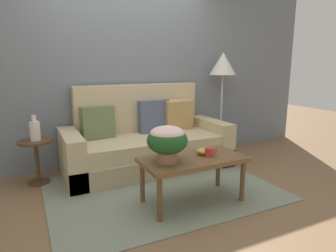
{
  "coord_description": "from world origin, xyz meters",
  "views": [
    {
      "loc": [
        -1.3,
        -2.89,
        1.39
      ],
      "look_at": [
        0.15,
        0.08,
        0.69
      ],
      "focal_mm": 31.63,
      "sensor_mm": 36.0,
      "label": 1
    }
  ],
  "objects_px": {
    "couch": "(147,143)",
    "side_table": "(36,154)",
    "floor_lamp": "(223,68)",
    "table_vase": "(35,130)",
    "coffee_table": "(193,163)",
    "potted_plant": "(167,140)",
    "snack_bowl": "(203,151)",
    "coffee_mug": "(210,152)"
  },
  "relations": [
    {
      "from": "potted_plant",
      "to": "floor_lamp",
      "type": "bearing_deg",
      "value": 40.46
    },
    {
      "from": "side_table",
      "to": "table_vase",
      "type": "height_order",
      "value": "table_vase"
    },
    {
      "from": "floor_lamp",
      "to": "couch",
      "type": "bearing_deg",
      "value": -172.32
    },
    {
      "from": "floor_lamp",
      "to": "table_vase",
      "type": "distance_m",
      "value": 2.79
    },
    {
      "from": "snack_bowl",
      "to": "floor_lamp",
      "type": "bearing_deg",
      "value": 48.24
    },
    {
      "from": "couch",
      "to": "side_table",
      "type": "height_order",
      "value": "couch"
    },
    {
      "from": "side_table",
      "to": "potted_plant",
      "type": "relative_size",
      "value": 1.37
    },
    {
      "from": "couch",
      "to": "floor_lamp",
      "type": "relative_size",
      "value": 1.39
    },
    {
      "from": "potted_plant",
      "to": "couch",
      "type": "bearing_deg",
      "value": 77.29
    },
    {
      "from": "coffee_table",
      "to": "side_table",
      "type": "distance_m",
      "value": 1.85
    },
    {
      "from": "potted_plant",
      "to": "table_vase",
      "type": "distance_m",
      "value": 1.63
    },
    {
      "from": "coffee_table",
      "to": "table_vase",
      "type": "relative_size",
      "value": 3.53
    },
    {
      "from": "coffee_mug",
      "to": "snack_bowl",
      "type": "distance_m",
      "value": 0.08
    },
    {
      "from": "side_table",
      "to": "coffee_mug",
      "type": "distance_m",
      "value": 2.01
    },
    {
      "from": "coffee_table",
      "to": "snack_bowl",
      "type": "distance_m",
      "value": 0.18
    },
    {
      "from": "couch",
      "to": "floor_lamp",
      "type": "bearing_deg",
      "value": 7.68
    },
    {
      "from": "side_table",
      "to": "potted_plant",
      "type": "distance_m",
      "value": 1.68
    },
    {
      "from": "couch",
      "to": "snack_bowl",
      "type": "height_order",
      "value": "couch"
    },
    {
      "from": "couch",
      "to": "snack_bowl",
      "type": "relative_size",
      "value": 15.41
    },
    {
      "from": "potted_plant",
      "to": "snack_bowl",
      "type": "distance_m",
      "value": 0.48
    },
    {
      "from": "coffee_mug",
      "to": "coffee_table",
      "type": "bearing_deg",
      "value": 170.3
    },
    {
      "from": "potted_plant",
      "to": "snack_bowl",
      "type": "xyz_separation_m",
      "value": [
        0.44,
        0.06,
        -0.18
      ]
    },
    {
      "from": "side_table",
      "to": "coffee_mug",
      "type": "height_order",
      "value": "coffee_mug"
    },
    {
      "from": "side_table",
      "to": "table_vase",
      "type": "distance_m",
      "value": 0.28
    },
    {
      "from": "side_table",
      "to": "snack_bowl",
      "type": "xyz_separation_m",
      "value": [
        1.53,
        -1.18,
        0.15
      ]
    },
    {
      "from": "coffee_mug",
      "to": "snack_bowl",
      "type": "relative_size",
      "value": 0.97
    },
    {
      "from": "couch",
      "to": "coffee_mug",
      "type": "distance_m",
      "value": 1.24
    },
    {
      "from": "snack_bowl",
      "to": "side_table",
      "type": "bearing_deg",
      "value": 142.47
    },
    {
      "from": "coffee_table",
      "to": "potted_plant",
      "type": "relative_size",
      "value": 2.7
    },
    {
      "from": "coffee_table",
      "to": "coffee_mug",
      "type": "xyz_separation_m",
      "value": [
        0.18,
        -0.03,
        0.1
      ]
    },
    {
      "from": "floor_lamp",
      "to": "potted_plant",
      "type": "relative_size",
      "value": 4.06
    },
    {
      "from": "potted_plant",
      "to": "snack_bowl",
      "type": "bearing_deg",
      "value": 7.33
    },
    {
      "from": "couch",
      "to": "potted_plant",
      "type": "distance_m",
      "value": 1.28
    },
    {
      "from": "coffee_mug",
      "to": "side_table",
      "type": "bearing_deg",
      "value": 141.43
    },
    {
      "from": "couch",
      "to": "snack_bowl",
      "type": "distance_m",
      "value": 1.17
    },
    {
      "from": "floor_lamp",
      "to": "table_vase",
      "type": "relative_size",
      "value": 5.32
    },
    {
      "from": "coffee_table",
      "to": "snack_bowl",
      "type": "xyz_separation_m",
      "value": [
        0.14,
        0.04,
        0.1
      ]
    },
    {
      "from": "coffee_table",
      "to": "coffee_mug",
      "type": "bearing_deg",
      "value": -9.7
    },
    {
      "from": "potted_plant",
      "to": "table_vase",
      "type": "xyz_separation_m",
      "value": [
        -1.09,
        1.22,
        -0.05
      ]
    },
    {
      "from": "floor_lamp",
      "to": "table_vase",
      "type": "bearing_deg",
      "value": -176.58
    },
    {
      "from": "couch",
      "to": "table_vase",
      "type": "bearing_deg",
      "value": 179.14
    },
    {
      "from": "floor_lamp",
      "to": "snack_bowl",
      "type": "height_order",
      "value": "floor_lamp"
    }
  ]
}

